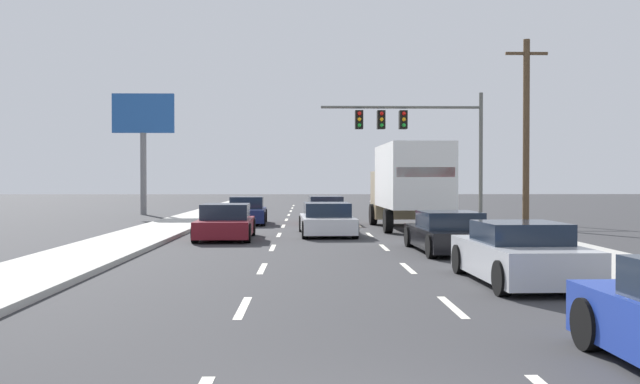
# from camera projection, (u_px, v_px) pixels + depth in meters

# --- Properties ---
(ground_plane) EXTENTS (140.00, 140.00, 0.00)m
(ground_plane) POSITION_uv_depth(u_px,v_px,m) (322.00, 228.00, 30.47)
(ground_plane) COLOR #333335
(sidewalk_right) EXTENTS (2.56, 80.00, 0.14)m
(sidewalk_right) POSITION_uv_depth(u_px,v_px,m) (504.00, 235.00, 25.60)
(sidewalk_right) COLOR #B2AFA8
(sidewalk_right) RESTS_ON ground_plane
(sidewalk_left) EXTENTS (2.56, 80.00, 0.14)m
(sidewalk_left) POSITION_uv_depth(u_px,v_px,m) (144.00, 235.00, 25.34)
(sidewalk_left) COLOR #B2AFA8
(sidewalk_left) RESTS_ON ground_plane
(lane_markings) EXTENTS (3.54, 57.00, 0.01)m
(lane_markings) POSITION_uv_depth(u_px,v_px,m) (323.00, 230.00, 28.91)
(lane_markings) COLOR silver
(lane_markings) RESTS_ON ground_plane
(car_navy) EXTENTS (1.93, 4.11, 1.28)m
(car_navy) POSITION_uv_depth(u_px,v_px,m) (247.00, 212.00, 32.82)
(car_navy) COLOR #141E4C
(car_navy) RESTS_ON ground_plane
(car_maroon) EXTENTS (2.01, 4.18, 1.23)m
(car_maroon) POSITION_uv_depth(u_px,v_px,m) (226.00, 223.00, 24.53)
(car_maroon) COLOR maroon
(car_maroon) RESTS_ON ground_plane
(car_red) EXTENTS (1.97, 4.56, 1.30)m
(car_red) POSITION_uv_depth(u_px,v_px,m) (325.00, 211.00, 33.41)
(car_red) COLOR red
(car_red) RESTS_ON ground_plane
(car_white) EXTENTS (2.14, 4.61, 1.21)m
(car_white) POSITION_uv_depth(u_px,v_px,m) (327.00, 220.00, 26.37)
(car_white) COLOR white
(car_white) RESTS_ON ground_plane
(box_truck) EXTENTS (2.71, 7.81, 3.49)m
(box_truck) POSITION_uv_depth(u_px,v_px,m) (409.00, 182.00, 29.32)
(box_truck) COLOR white
(box_truck) RESTS_ON ground_plane
(car_black) EXTENTS (2.03, 4.39, 1.17)m
(car_black) POSITION_uv_depth(u_px,v_px,m) (449.00, 233.00, 20.12)
(car_black) COLOR black
(car_black) RESTS_ON ground_plane
(car_silver) EXTENTS (2.00, 4.18, 1.23)m
(car_silver) POSITION_uv_depth(u_px,v_px,m) (520.00, 255.00, 14.06)
(car_silver) COLOR #B7BABF
(car_silver) RESTS_ON ground_plane
(traffic_signal_mast) EXTENTS (8.41, 0.69, 6.59)m
(traffic_signal_mast) POSITION_uv_depth(u_px,v_px,m) (407.00, 126.00, 36.42)
(traffic_signal_mast) COLOR #595B56
(traffic_signal_mast) RESTS_ON ground_plane
(utility_pole_mid) EXTENTS (1.80, 0.28, 8.05)m
(utility_pole_mid) POSITION_uv_depth(u_px,v_px,m) (526.00, 131.00, 30.01)
(utility_pole_mid) COLOR brown
(utility_pole_mid) RESTS_ON ground_plane
(roadside_billboard) EXTENTS (3.65, 0.36, 7.16)m
(roadside_billboard) POSITION_uv_depth(u_px,v_px,m) (143.00, 130.00, 41.63)
(roadside_billboard) COLOR slate
(roadside_billboard) RESTS_ON ground_plane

